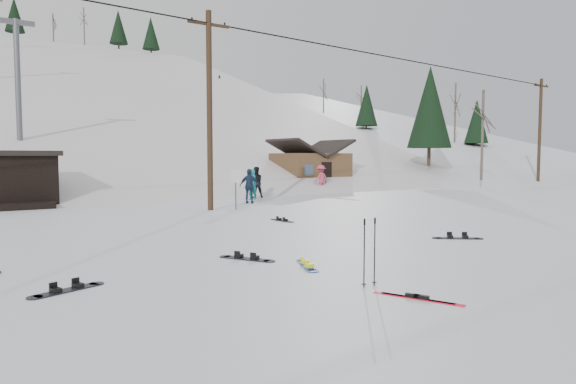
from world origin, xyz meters
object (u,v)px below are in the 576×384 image
cabin (310,169)px  hero_snowboard (307,265)px  hero_skis (417,298)px  utility_pole (209,108)px

cabin → hero_snowboard: (-16.38, -22.27, -1.46)m
hero_snowboard → hero_skis: size_ratio=0.84×
cabin → hero_skis: 30.33m
utility_pole → hero_skis: size_ratio=5.85×
hero_skis → utility_pole: bearing=55.0°
utility_pole → hero_snowboard: size_ratio=6.94×
cabin → hero_snowboard: bearing=-126.3°
utility_pole → cabin: 16.71m
hero_snowboard → hero_skis: 3.23m
cabin → hero_skis: (-16.36, -25.50, -1.46)m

